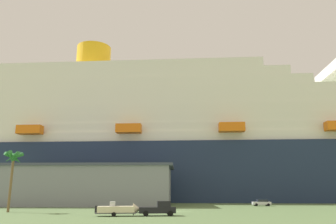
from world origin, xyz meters
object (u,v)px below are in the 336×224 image
(small_boat_on_trailer, at_px, (121,210))
(parked_car_silver_sedan, at_px, (262,203))
(cruise_ship, at_px, (176,147))
(parked_car_yellow_taxi, at_px, (147,202))
(palm_tree, at_px, (13,161))
(pickup_truck, at_px, (159,209))

(small_boat_on_trailer, height_order, parked_car_silver_sedan, small_boat_on_trailer)
(cruise_ship, distance_m, parked_car_yellow_taxi, 42.21)
(cruise_ship, xyz_separation_m, small_boat_on_trailer, (-7.21, -70.83, -18.33))
(parked_car_yellow_taxi, distance_m, parked_car_silver_sedan, 28.45)
(cruise_ship, distance_m, palm_tree, 69.74)
(palm_tree, bearing_deg, cruise_ship, 65.22)
(cruise_ship, height_order, parked_car_yellow_taxi, cruise_ship)
(pickup_truck, relative_size, parked_car_yellow_taxi, 1.32)
(cruise_ship, height_order, pickup_truck, cruise_ship)
(pickup_truck, bearing_deg, palm_tree, 165.10)
(pickup_truck, bearing_deg, cruise_ship, 88.83)
(pickup_truck, xyz_separation_m, parked_car_silver_sedan, (23.38, 33.12, -0.21))
(parked_car_silver_sedan, bearing_deg, cruise_ship, 120.79)
(parked_car_yellow_taxi, bearing_deg, small_boat_on_trailer, -91.23)
(small_boat_on_trailer, bearing_deg, pickup_truck, 8.80)
(palm_tree, distance_m, parked_car_yellow_taxi, 34.73)
(palm_tree, height_order, parked_car_yellow_taxi, palm_tree)
(parked_car_yellow_taxi, relative_size, parked_car_silver_sedan, 0.99)
(cruise_ship, height_order, parked_car_silver_sedan, cruise_ship)
(parked_car_yellow_taxi, xyz_separation_m, parked_car_silver_sedan, (28.44, 0.58, 0.00))
(pickup_truck, xyz_separation_m, parked_car_yellow_taxi, (-5.06, 32.54, -0.21))
(pickup_truck, height_order, parked_car_yellow_taxi, pickup_truck)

